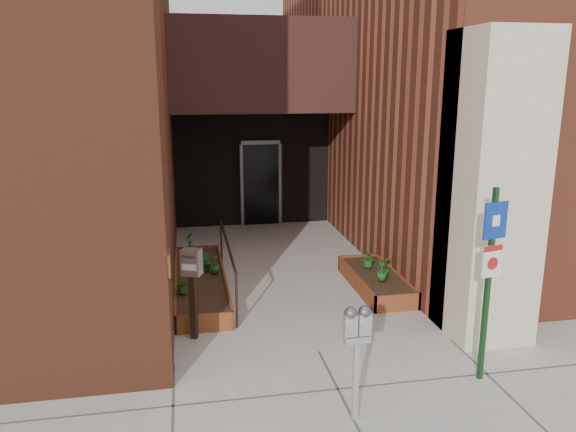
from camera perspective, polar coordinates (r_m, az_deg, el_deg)
ground at (r=8.12m, az=3.15°, el=-13.60°), size 80.00×80.00×0.00m
architecture at (r=14.03m, az=-4.39°, el=18.85°), size 20.00×14.60×10.00m
planter_left at (r=10.34m, az=-8.89°, el=-6.75°), size 0.90×3.60×0.30m
planter_right at (r=10.43m, az=8.89°, el=-6.58°), size 0.80×2.20×0.30m
handrail at (r=10.12m, az=-6.18°, el=-3.45°), size 0.04×3.34×0.90m
parking_meter at (r=6.25m, az=7.02°, el=-11.69°), size 0.31×0.15×1.36m
sign_post at (r=7.26m, az=19.87°, el=-4.71°), size 0.34×0.12×2.49m
payment_dropbox at (r=8.22m, az=-9.73°, el=-5.91°), size 0.33×0.29×1.37m
shrub_left_a at (r=9.44m, az=-10.62°, el=-6.72°), size 0.34×0.34×0.32m
shrub_left_b at (r=10.47m, az=-8.33°, el=-4.58°), size 0.25×0.25×0.32m
shrub_left_c at (r=10.32m, az=-7.46°, el=-4.83°), size 0.25×0.25×0.32m
shrub_left_d at (r=11.60m, az=-9.97°, el=-2.59°), size 0.23×0.23×0.41m
shrub_right_a at (r=9.98m, az=9.53°, el=-5.51°), size 0.26×0.26×0.33m
shrub_right_b at (r=10.21m, az=9.97°, el=-5.02°), size 0.19×0.19×0.35m
shrub_right_c at (r=10.60m, az=8.18°, el=-4.26°), size 0.41×0.41×0.34m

